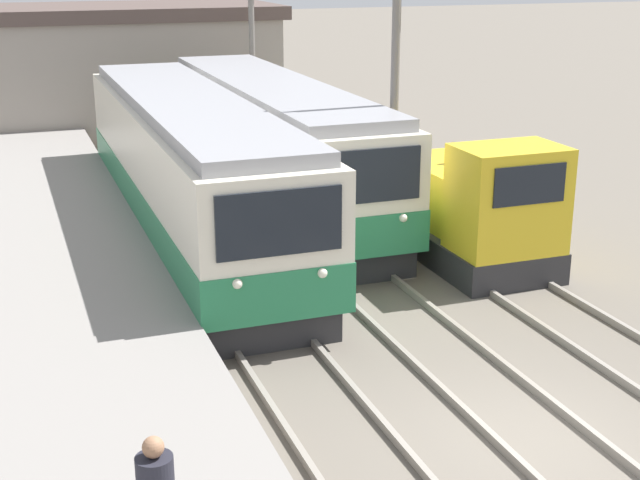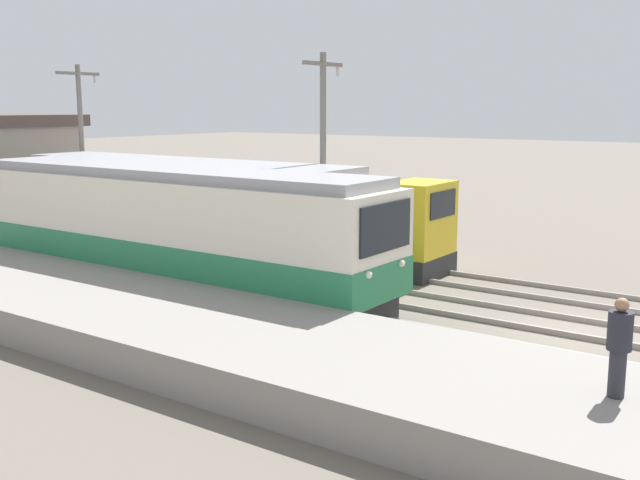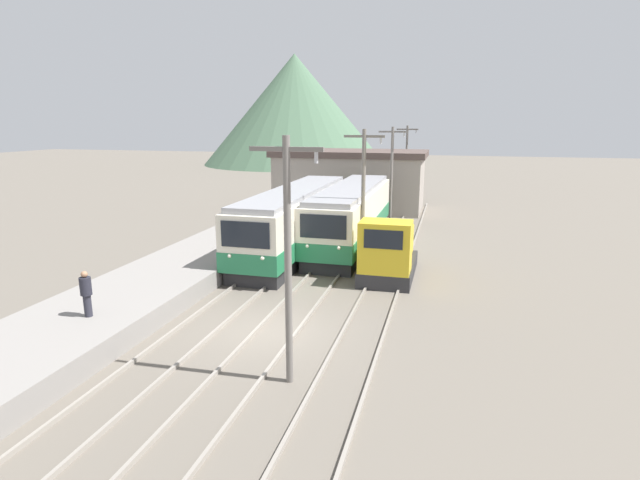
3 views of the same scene
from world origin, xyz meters
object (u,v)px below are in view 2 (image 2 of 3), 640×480
object	(u,v)px
commuter_train_left	(168,233)
shunting_locomotive	(380,234)
commuter_train_center	(183,216)
catenary_mast_mid	(323,156)
person_on_platform	(619,344)
catenary_mast_far	(82,144)

from	to	relation	value
commuter_train_left	shunting_locomotive	world-z (taller)	commuter_train_left
commuter_train_center	catenary_mast_mid	bearing A→B (deg)	-72.29
catenary_mast_mid	person_on_platform	size ratio (longest dim) A/B	4.34
commuter_train_center	shunting_locomotive	bearing A→B (deg)	-63.29
catenary_mast_far	commuter_train_center	bearing A→B (deg)	-101.88
catenary_mast_far	catenary_mast_mid	bearing A→B (deg)	-90.00
catenary_mast_mid	catenary_mast_far	size ratio (longest dim) A/B	1.00
catenary_mast_far	person_on_platform	distance (m)	24.06
person_on_platform	commuter_train_center	bearing A→B (deg)	68.90
commuter_train_left	catenary_mast_far	bearing A→B (deg)	65.32
commuter_train_center	person_on_platform	bearing A→B (deg)	-111.10
catenary_mast_mid	commuter_train_left	bearing A→B (deg)	149.70
shunting_locomotive	catenary_mast_mid	bearing A→B (deg)	140.28
shunting_locomotive	catenary_mast_far	world-z (taller)	catenary_mast_far
commuter_train_center	person_on_platform	xyz separation A→B (m)	(-6.02, -15.59, 0.04)
commuter_train_left	shunting_locomotive	xyz separation A→B (m)	(5.80, -3.76, -0.47)
catenary_mast_mid	person_on_platform	bearing A→B (deg)	-124.70
commuter_train_left	shunting_locomotive	bearing A→B (deg)	-32.93
shunting_locomotive	catenary_mast_mid	xyz separation A→B (m)	(-1.49, 1.24, 2.59)
commuter_train_center	catenary_mast_mid	world-z (taller)	catenary_mast_mid
catenary_mast_mid	catenary_mast_far	bearing A→B (deg)	90.00
catenary_mast_mid	catenary_mast_far	distance (m)	11.89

